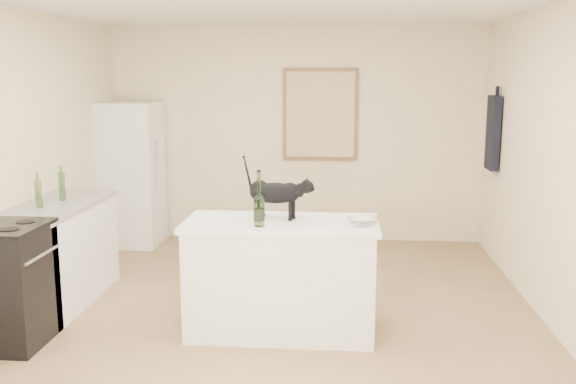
% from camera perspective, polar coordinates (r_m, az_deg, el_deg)
% --- Properties ---
extents(floor, '(5.50, 5.50, 0.00)m').
position_cam_1_polar(floor, '(5.36, -1.49, -11.53)').
color(floor, '#977650').
rests_on(floor, ground).
extents(wall_back, '(4.50, 0.00, 4.50)m').
position_cam_1_polar(wall_back, '(7.75, 0.69, 5.18)').
color(wall_back, beige).
rests_on(wall_back, ground).
extents(wall_front, '(4.50, 0.00, 4.50)m').
position_cam_1_polar(wall_front, '(2.37, -8.97, -6.95)').
color(wall_front, beige).
rests_on(wall_front, ground).
extents(wall_right, '(0.00, 5.50, 5.50)m').
position_cam_1_polar(wall_right, '(5.28, 23.53, 1.87)').
color(wall_right, beige).
rests_on(wall_right, ground).
extents(island_base, '(1.44, 0.67, 0.86)m').
position_cam_1_polar(island_base, '(5.02, -0.62, -7.86)').
color(island_base, white).
rests_on(island_base, floor).
extents(island_top, '(1.50, 0.70, 0.04)m').
position_cam_1_polar(island_top, '(4.90, -0.63, -2.86)').
color(island_top, white).
rests_on(island_top, island_base).
extents(left_cabinets, '(0.60, 1.40, 0.86)m').
position_cam_1_polar(left_cabinets, '(6.02, -20.05, -5.40)').
color(left_cabinets, white).
rests_on(left_cabinets, floor).
extents(left_countertop, '(0.62, 1.44, 0.04)m').
position_cam_1_polar(left_countertop, '(5.92, -20.31, -1.20)').
color(left_countertop, gray).
rests_on(left_countertop, left_cabinets).
extents(stove, '(0.60, 0.60, 0.90)m').
position_cam_1_polar(stove, '(5.25, -24.17, -7.75)').
color(stove, black).
rests_on(stove, floor).
extents(fridge, '(0.68, 0.68, 1.70)m').
position_cam_1_polar(fridge, '(7.80, -13.98, 1.57)').
color(fridge, white).
rests_on(fridge, floor).
extents(artwork_frame, '(0.90, 0.03, 1.10)m').
position_cam_1_polar(artwork_frame, '(7.68, 2.93, 6.99)').
color(artwork_frame, brown).
rests_on(artwork_frame, wall_back).
extents(artwork_canvas, '(0.82, 0.00, 1.02)m').
position_cam_1_polar(artwork_canvas, '(7.67, 2.92, 6.98)').
color(artwork_canvas, beige).
rests_on(artwork_canvas, wall_back).
extents(hanging_garment, '(0.08, 0.34, 0.80)m').
position_cam_1_polar(hanging_garment, '(7.21, 17.98, 5.08)').
color(hanging_garment, black).
rests_on(hanging_garment, wall_right).
extents(black_cat, '(0.54, 0.29, 0.36)m').
position_cam_1_polar(black_cat, '(4.95, -1.16, -0.33)').
color(black_cat, black).
rests_on(black_cat, island_top).
extents(wine_bottle, '(0.09, 0.09, 0.37)m').
position_cam_1_polar(wine_bottle, '(4.70, -2.63, -0.87)').
color(wine_bottle, '#2D5722').
rests_on(wine_bottle, island_top).
extents(glass_bowl, '(0.27, 0.27, 0.06)m').
position_cam_1_polar(glass_bowl, '(4.78, 6.75, -2.65)').
color(glass_bowl, white).
rests_on(glass_bowl, island_top).
extents(fridge_paper, '(0.02, 0.15, 0.20)m').
position_cam_1_polar(fridge_paper, '(7.67, -11.60, 3.79)').
color(fridge_paper, white).
rests_on(fridge_paper, fridge).
extents(counter_bottle_cluster, '(0.12, 0.39, 0.26)m').
position_cam_1_polar(counter_bottle_cluster, '(5.90, -20.56, 0.19)').
color(counter_bottle_cluster, '#1A4F1A').
rests_on(counter_bottle_cluster, left_countertop).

